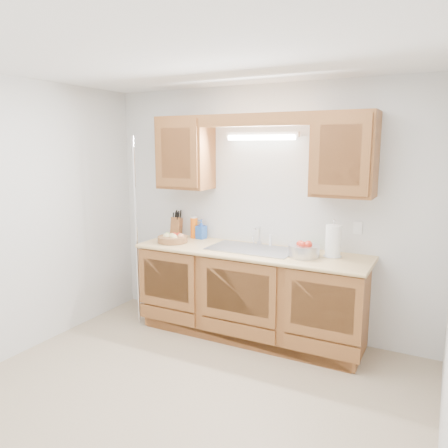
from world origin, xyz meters
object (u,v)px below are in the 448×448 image
Objects in this scene: knife_block at (176,226)px; paper_towel at (333,241)px; fruit_basket at (173,238)px; apple_bowl at (304,250)px.

paper_towel is (1.79, -0.14, 0.04)m from knife_block.
knife_block is (-0.15, 0.30, 0.06)m from fruit_basket.
apple_bowl is (1.40, 0.05, 0.02)m from fruit_basket.
fruit_basket is at bearing -177.92° from apple_bowl.
paper_towel is 0.27m from apple_bowl.
knife_block reaches higher than fruit_basket.
knife_block is 1.80m from paper_towel.
knife_block is 1.58m from apple_bowl.
apple_bowl is (1.56, -0.25, -0.04)m from knife_block.
fruit_basket is 1.30× the size of knife_block.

